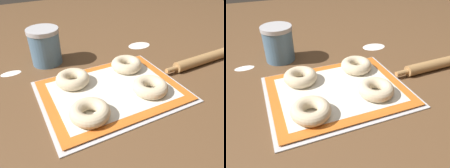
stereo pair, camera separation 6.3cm
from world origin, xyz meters
The scene contains 11 objects.
ground_plane centered at (0.00, 0.00, 0.00)m, with size 2.80×2.80×0.00m, color brown.
baking_tray centered at (0.00, 0.00, 0.00)m, with size 0.46×0.36×0.01m.
baking_mat centered at (0.00, 0.00, 0.01)m, with size 0.44×0.33×0.00m.
bagel_front_left centered at (-0.12, -0.09, 0.03)m, with size 0.12×0.12×0.04m.
bagel_front_right centered at (0.10, -0.07, 0.03)m, with size 0.12×0.12×0.04m.
bagel_back_left centered at (-0.10, 0.09, 0.03)m, with size 0.12×0.12×0.04m.
bagel_back_right centered at (0.11, 0.10, 0.03)m, with size 0.12×0.12×0.04m.
flour_canister centered at (-0.14, 0.31, 0.07)m, with size 0.12×0.12×0.14m.
rolling_pin centered at (0.43, 0.01, 0.02)m, with size 0.41×0.05×0.04m.
flour_patch_near centered at (0.29, 0.28, 0.00)m, with size 0.11×0.07×0.00m.
flour_patch_far centered at (-0.29, 0.28, 0.00)m, with size 0.08×0.04×0.00m.
Camera 2 is at (-0.21, -0.55, 0.43)m, focal length 35.00 mm.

